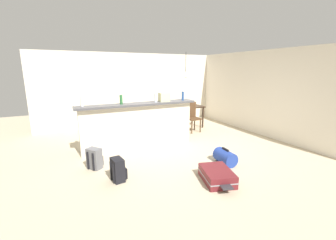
{
  "coord_description": "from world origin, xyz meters",
  "views": [
    {
      "loc": [
        -2.37,
        -4.55,
        1.95
      ],
      "look_at": [
        -0.0,
        0.34,
        0.7
      ],
      "focal_mm": 23.57,
      "sensor_mm": 36.0,
      "label": 1
    }
  ],
  "objects": [
    {
      "name": "bottle_blue",
      "position": [
        0.52,
        0.53,
        1.26
      ],
      "size": [
        0.06,
        0.06,
        0.23
      ],
      "primitive_type": "cylinder",
      "color": "#284C89",
      "rests_on": "bar_countertop"
    },
    {
      "name": "partition_half_wall",
      "position": [
        -0.7,
        0.55,
        0.55
      ],
      "size": [
        2.8,
        0.2,
        1.1
      ],
      "primitive_type": "cube",
      "color": "silver",
      "rests_on": "ground_plane"
    },
    {
      "name": "backpack_grey",
      "position": [
        -1.9,
        -0.2,
        0.2
      ],
      "size": [
        0.33,
        0.34,
        0.42
      ],
      "color": "slate",
      "rests_on": "ground_plane"
    },
    {
      "name": "bottle_white",
      "position": [
        -1.98,
        0.62,
        1.27
      ],
      "size": [
        0.07,
        0.07,
        0.24
      ],
      "primitive_type": "cylinder",
      "color": "silver",
      "rests_on": "bar_countertop"
    },
    {
      "name": "duffel_bag_blue",
      "position": [
        0.6,
        -1.17,
        0.15
      ],
      "size": [
        0.33,
        0.5,
        0.34
      ],
      "color": "#233D93",
      "rests_on": "ground_plane"
    },
    {
      "name": "backpack_black",
      "position": [
        -1.59,
        -0.91,
        0.2
      ],
      "size": [
        0.27,
        0.3,
        0.42
      ],
      "color": "black",
      "rests_on": "ground_plane"
    },
    {
      "name": "wall_back",
      "position": [
        0.0,
        3.05,
        1.25
      ],
      "size": [
        6.6,
        0.1,
        2.5
      ],
      "primitive_type": "cube",
      "color": "silver",
      "rests_on": "ground_plane"
    },
    {
      "name": "pendant_lamp",
      "position": [
        1.37,
        1.85,
        1.79
      ],
      "size": [
        0.34,
        0.34,
        0.83
      ],
      "color": "black"
    },
    {
      "name": "dining_chair_near_partition",
      "position": [
        1.31,
        1.3,
        0.52
      ],
      "size": [
        0.41,
        0.41,
        0.93
      ],
      "color": "#4C331E",
      "rests_on": "ground_plane"
    },
    {
      "name": "dining_table",
      "position": [
        1.39,
        1.85,
        0.65
      ],
      "size": [
        1.1,
        0.8,
        0.74
      ],
      "color": "#332319",
      "rests_on": "ground_plane"
    },
    {
      "name": "suitcase_flat_maroon",
      "position": [
        -0.02,
        -1.7,
        0.11
      ],
      "size": [
        0.67,
        0.89,
        0.22
      ],
      "color": "maroon",
      "rests_on": "ground_plane"
    },
    {
      "name": "bottle_clear",
      "position": [
        -0.26,
        0.51,
        1.26
      ],
      "size": [
        0.07,
        0.07,
        0.23
      ],
      "primitive_type": "cylinder",
      "color": "silver",
      "rests_on": "bar_countertop"
    },
    {
      "name": "ground_plane",
      "position": [
        0.0,
        0.0,
        -0.03
      ],
      "size": [
        13.0,
        13.0,
        0.05
      ],
      "primitive_type": "cube",
      "color": "#BCAD8E"
    },
    {
      "name": "grocery_bag",
      "position": [
        -0.01,
        0.56,
        1.26
      ],
      "size": [
        0.26,
        0.18,
        0.22
      ],
      "primitive_type": "cube",
      "color": "beige",
      "rests_on": "bar_countertop"
    },
    {
      "name": "bottle_green",
      "position": [
        -1.12,
        0.56,
        1.26
      ],
      "size": [
        0.07,
        0.07,
        0.22
      ],
      "primitive_type": "cylinder",
      "color": "#2D6B38",
      "rests_on": "bar_countertop"
    },
    {
      "name": "wall_right",
      "position": [
        3.05,
        0.3,
        1.25
      ],
      "size": [
        0.1,
        6.0,
        2.5
      ],
      "primitive_type": "cube",
      "color": "silver",
      "rests_on": "ground_plane"
    },
    {
      "name": "bar_countertop",
      "position": [
        -0.7,
        0.55,
        1.12
      ],
      "size": [
        2.96,
        0.4,
        0.05
      ],
      "primitive_type": "cube",
      "color": "#4C4C51",
      "rests_on": "partition_half_wall"
    }
  ]
}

